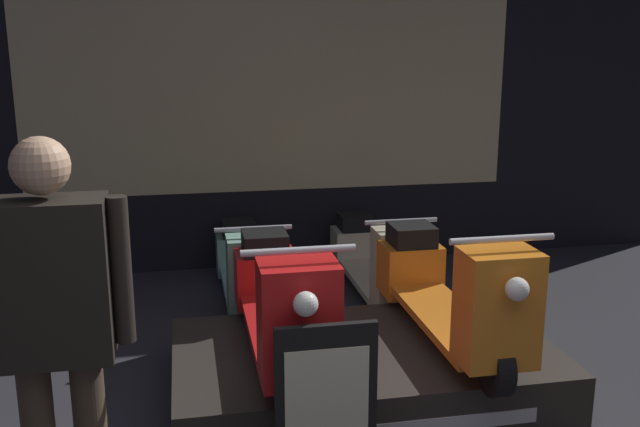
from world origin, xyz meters
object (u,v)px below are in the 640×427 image
(scooter_display_left, at_px, (280,303))
(scooter_backrow_0, at_px, (246,269))
(scooter_backrow_1, at_px, (375,261))
(price_sign_board, at_px, (326,413))
(scooter_display_right, at_px, (449,291))
(person_left_browsing, at_px, (54,313))

(scooter_display_left, xyz_separation_m, scooter_backrow_0, (-0.04, 1.59, -0.31))
(scooter_backrow_1, distance_m, price_sign_board, 2.61)
(scooter_display_right, bearing_deg, scooter_backrow_0, 122.44)
(scooter_display_left, distance_m, person_left_browsing, 1.40)
(scooter_backrow_0, height_order, price_sign_board, price_sign_board)
(scooter_backrow_0, xyz_separation_m, person_left_browsing, (-0.95, -2.50, 0.68))
(scooter_display_left, distance_m, price_sign_board, 0.88)
(scooter_backrow_1, bearing_deg, scooter_display_left, -121.68)
(scooter_backrow_0, bearing_deg, scooter_display_left, -88.45)
(scooter_backrow_0, distance_m, person_left_browsing, 2.76)
(scooter_display_left, bearing_deg, scooter_display_right, 0.00)
(scooter_display_right, xyz_separation_m, scooter_backrow_0, (-1.01, 1.59, -0.31))
(scooter_display_left, height_order, scooter_backrow_1, scooter_display_left)
(scooter_display_right, relative_size, scooter_backrow_1, 1.00)
(person_left_browsing, bearing_deg, scooter_backrow_1, 51.60)
(scooter_backrow_1, relative_size, price_sign_board, 2.07)
(scooter_display_left, xyz_separation_m, person_left_browsing, (-1.00, -0.91, 0.37))
(scooter_backrow_1, height_order, price_sign_board, price_sign_board)
(scooter_backrow_0, bearing_deg, price_sign_board, -87.09)
(scooter_backrow_1, relative_size, person_left_browsing, 1.03)
(scooter_display_right, distance_m, person_left_browsing, 2.20)
(person_left_browsing, bearing_deg, price_sign_board, 2.84)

